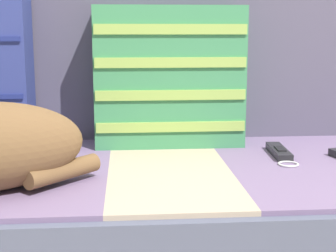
# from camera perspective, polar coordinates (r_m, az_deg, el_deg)

# --- Properties ---
(couch) EXTENTS (2.05, 0.80, 0.35)m
(couch) POSITION_cam_1_polar(r_m,az_deg,el_deg) (1.31, -0.18, -11.37)
(couch) COLOR gray
(couch) RESTS_ON ground_plane
(sofa_backrest) EXTENTS (2.01, 0.14, 0.48)m
(sofa_backrest) POSITION_cam_1_polar(r_m,az_deg,el_deg) (1.54, -1.17, 7.96)
(sofa_backrest) COLOR #514C60
(sofa_backrest) RESTS_ON couch
(throw_pillow_striped) EXTENTS (0.40, 0.14, 0.38)m
(throw_pillow_striped) POSITION_cam_1_polar(r_m,az_deg,el_deg) (1.40, 0.10, 5.49)
(throw_pillow_striped) COLOR #3D8956
(throw_pillow_striped) RESTS_ON couch
(game_remote_near) EXTENTS (0.06, 0.20, 0.02)m
(game_remote_near) POSITION_cam_1_polar(r_m,az_deg,el_deg) (1.33, 12.26, -2.88)
(game_remote_near) COLOR black
(game_remote_near) RESTS_ON couch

